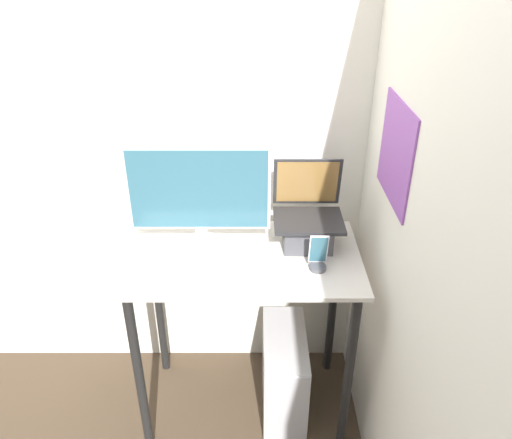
{
  "coord_description": "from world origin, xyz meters",
  "views": [
    {
      "loc": [
        0.05,
        -1.54,
        2.16
      ],
      "look_at": [
        0.05,
        0.31,
        1.12
      ],
      "focal_mm": 35.0,
      "sensor_mm": 36.0,
      "label": 1
    }
  ],
  "objects_px": {
    "mouse": "(208,276)",
    "computer_tower": "(285,373)",
    "keyboard": "(261,274)",
    "cell_phone": "(319,258)",
    "laptop": "(309,225)",
    "monitor": "(201,201)"
  },
  "relations": [
    {
      "from": "computer_tower",
      "to": "monitor",
      "type": "bearing_deg",
      "value": 168.88
    },
    {
      "from": "keyboard",
      "to": "cell_phone",
      "type": "bearing_deg",
      "value": 12.01
    },
    {
      "from": "laptop",
      "to": "computer_tower",
      "type": "distance_m",
      "value": 0.82
    },
    {
      "from": "laptop",
      "to": "keyboard",
      "type": "height_order",
      "value": "laptop"
    },
    {
      "from": "laptop",
      "to": "mouse",
      "type": "relative_size",
      "value": 5.8
    },
    {
      "from": "cell_phone",
      "to": "computer_tower",
      "type": "xyz_separation_m",
      "value": [
        -0.12,
        0.08,
        -0.76
      ]
    },
    {
      "from": "laptop",
      "to": "monitor",
      "type": "xyz_separation_m",
      "value": [
        -0.48,
        -0.03,
        0.14
      ]
    },
    {
      "from": "computer_tower",
      "to": "keyboard",
      "type": "bearing_deg",
      "value": -133.44
    },
    {
      "from": "monitor",
      "to": "keyboard",
      "type": "relative_size",
      "value": 1.78
    },
    {
      "from": "monitor",
      "to": "cell_phone",
      "type": "relative_size",
      "value": 3.72
    },
    {
      "from": "mouse",
      "to": "computer_tower",
      "type": "distance_m",
      "value": 0.82
    },
    {
      "from": "keyboard",
      "to": "computer_tower",
      "type": "xyz_separation_m",
      "value": [
        0.13,
        0.14,
        -0.72
      ]
    },
    {
      "from": "laptop",
      "to": "keyboard",
      "type": "bearing_deg",
      "value": -131.71
    },
    {
      "from": "mouse",
      "to": "keyboard",
      "type": "bearing_deg",
      "value": 5.91
    },
    {
      "from": "monitor",
      "to": "computer_tower",
      "type": "bearing_deg",
      "value": -11.12
    },
    {
      "from": "monitor",
      "to": "mouse",
      "type": "distance_m",
      "value": 0.33
    },
    {
      "from": "cell_phone",
      "to": "computer_tower",
      "type": "distance_m",
      "value": 0.78
    },
    {
      "from": "computer_tower",
      "to": "mouse",
      "type": "bearing_deg",
      "value": -155.39
    },
    {
      "from": "keyboard",
      "to": "computer_tower",
      "type": "height_order",
      "value": "keyboard"
    },
    {
      "from": "computer_tower",
      "to": "cell_phone",
      "type": "bearing_deg",
      "value": -35.38
    },
    {
      "from": "mouse",
      "to": "computer_tower",
      "type": "bearing_deg",
      "value": 24.61
    },
    {
      "from": "laptop",
      "to": "cell_phone",
      "type": "relative_size",
      "value": 2.29
    }
  ]
}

